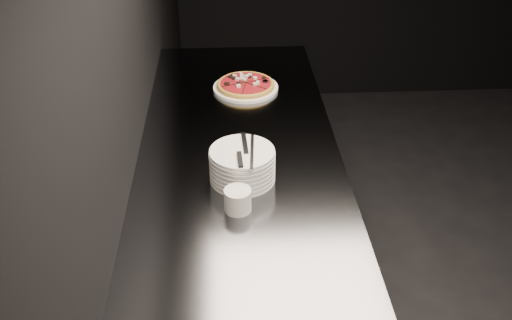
{
  "coord_description": "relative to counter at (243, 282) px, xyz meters",
  "views": [
    {
      "loc": [
        -2.17,
        -1.57,
        2.04
      ],
      "look_at": [
        -2.08,
        -0.01,
        1.02
      ],
      "focal_mm": 40.0,
      "sensor_mm": 36.0,
      "label": 1
    }
  ],
  "objects": [
    {
      "name": "wall_left",
      "position": [
        -0.37,
        0.0,
        0.94
      ],
      "size": [
        0.02,
        5.0,
        2.8
      ],
      "primitive_type": "cube",
      "color": "black",
      "rests_on": "floor"
    },
    {
      "name": "counter",
      "position": [
        0.0,
        0.0,
        0.0
      ],
      "size": [
        0.74,
        2.44,
        0.92
      ],
      "color": "#58595F",
      "rests_on": "floor"
    },
    {
      "name": "pizza_tomato",
      "position": [
        0.05,
        0.72,
        0.48
      ],
      "size": [
        0.33,
        0.33,
        0.03
      ],
      "rotation": [
        0.0,
        0.0,
        0.36
      ],
      "color": "white",
      "rests_on": "counter"
    },
    {
      "name": "plate_stack",
      "position": [
        0.01,
        0.03,
        0.52
      ],
      "size": [
        0.22,
        0.22,
        0.12
      ],
      "color": "white",
      "rests_on": "counter"
    },
    {
      "name": "cutlery",
      "position": [
        0.01,
        0.01,
        0.58
      ],
      "size": [
        0.09,
        0.23,
        0.01
      ],
      "rotation": [
        0.0,
        0.0,
        0.04
      ],
      "color": "silver",
      "rests_on": "plate_stack"
    },
    {
      "name": "ramekin",
      "position": [
        -0.02,
        -0.14,
        0.5
      ],
      "size": [
        0.09,
        0.09,
        0.08
      ],
      "color": "silver",
      "rests_on": "counter"
    }
  ]
}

